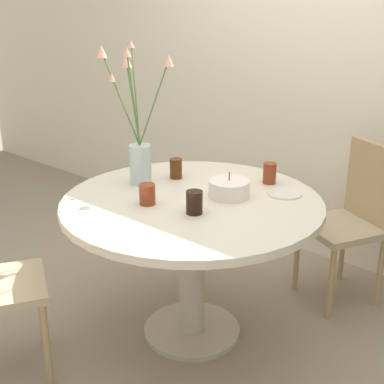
{
  "coord_description": "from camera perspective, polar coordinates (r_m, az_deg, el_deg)",
  "views": [
    {
      "loc": [
        1.59,
        -1.86,
        1.72
      ],
      "look_at": [
        0.0,
        0.0,
        0.81
      ],
      "focal_mm": 50.0,
      "sensor_mm": 36.0,
      "label": 1
    }
  ],
  "objects": [
    {
      "name": "chair_near_front",
      "position": [
        3.21,
        16.87,
        -2.14
      ],
      "size": [
        0.54,
        0.54,
        0.94
      ],
      "rotation": [
        0.0,
        0.0,
        -0.47
      ],
      "color": "tan",
      "rests_on": "ground_plane"
    },
    {
      "name": "drink_glass_0",
      "position": [
        2.56,
        -4.79,
        -0.23
      ],
      "size": [
        0.08,
        0.08,
        0.1
      ],
      "color": "maroon",
      "rests_on": "dining_table"
    },
    {
      "name": "wall_back",
      "position": [
        3.57,
        14.12,
        13.06
      ],
      "size": [
        8.0,
        0.05,
        2.6
      ],
      "color": "beige",
      "rests_on": "ground_plane"
    },
    {
      "name": "birthday_cake",
      "position": [
        2.66,
        3.97,
        0.38
      ],
      "size": [
        0.21,
        0.21,
        0.13
      ],
      "color": "white",
      "rests_on": "dining_table"
    },
    {
      "name": "drink_glass_2",
      "position": [
        2.44,
        0.25,
        -1.11
      ],
      "size": [
        0.08,
        0.08,
        0.11
      ],
      "color": "black",
      "rests_on": "dining_table"
    },
    {
      "name": "drink_glass_1",
      "position": [
        2.92,
        -1.73,
        2.53
      ],
      "size": [
        0.07,
        0.07,
        0.11
      ],
      "color": "#51280F",
      "rests_on": "dining_table"
    },
    {
      "name": "dining_table",
      "position": [
        2.68,
        0.0,
        -3.62
      ],
      "size": [
        1.29,
        1.29,
        0.77
      ],
      "color": "beige",
      "rests_on": "ground_plane"
    },
    {
      "name": "ground_plane",
      "position": [
        2.99,
        0.0,
        -14.7
      ],
      "size": [
        16.0,
        16.0,
        0.0
      ],
      "primitive_type": "plane",
      "color": "gray"
    },
    {
      "name": "drink_glass_3",
      "position": [
        2.86,
        8.27,
        2.0
      ],
      "size": [
        0.07,
        0.07,
        0.11
      ],
      "color": "maroon",
      "rests_on": "dining_table"
    },
    {
      "name": "side_plate",
      "position": [
        2.73,
        9.86,
        -0.16
      ],
      "size": [
        0.17,
        0.17,
        0.01
      ],
      "color": "silver",
      "rests_on": "dining_table"
    },
    {
      "name": "flower_vase",
      "position": [
        2.8,
        -5.81,
        5.44
      ],
      "size": [
        0.31,
        0.3,
        0.73
      ],
      "color": "#B2C6C1",
      "rests_on": "dining_table"
    }
  ]
}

